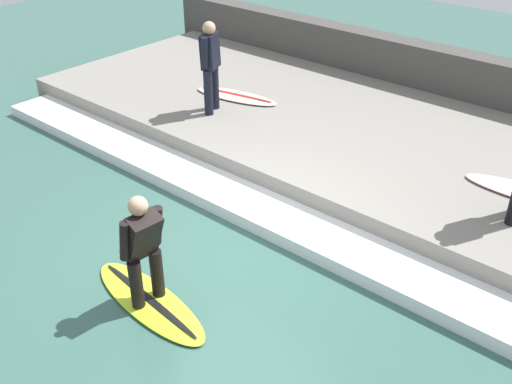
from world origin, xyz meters
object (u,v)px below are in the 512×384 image
at_px(surfboard_riding, 149,301).
at_px(surfboard_waiting_near, 236,96).
at_px(surfer_riding, 143,245).
at_px(surfer_waiting_near, 210,62).

xyz_separation_m(surfboard_riding, surfboard_waiting_near, (4.47, 2.67, 0.43)).
height_order(surfboard_riding, surfboard_waiting_near, surfboard_waiting_near).
xyz_separation_m(surfer_riding, surfer_waiting_near, (3.74, 2.58, 0.49)).
distance_m(surfer_riding, surfboard_waiting_near, 5.22).
distance_m(surfer_waiting_near, surfboard_waiting_near, 1.13).
distance_m(surfboard_riding, surfer_riding, 0.79).
distance_m(surfboard_riding, surfboard_waiting_near, 5.23).
height_order(surfboard_riding, surfer_riding, surfer_riding).
relative_size(surfboard_riding, surfer_riding, 1.41).
relative_size(surfboard_riding, surfer_waiting_near, 1.23).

